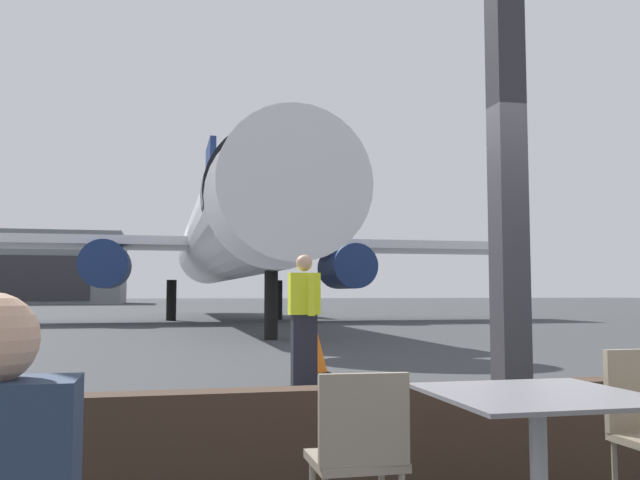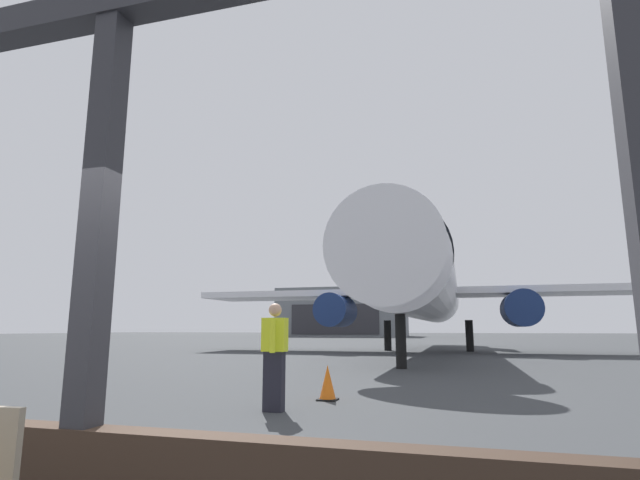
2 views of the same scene
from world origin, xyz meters
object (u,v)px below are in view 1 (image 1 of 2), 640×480
airplane (230,236)px  cafe_chair_aisle_right (359,449)px  traffic_cone (317,354)px  ground_crew_worker (304,318)px  distant_hangar (31,269)px  dining_table (538,453)px

airplane → cafe_chair_aisle_right: bearing=-94.2°
cafe_chair_aisle_right → traffic_cone: bearing=78.8°
airplane → traffic_cone: 19.49m
cafe_chair_aisle_right → ground_crew_worker: bearing=80.8°
ground_crew_worker → distant_hangar: (-16.35, 74.88, 3.05)m
dining_table → ground_crew_worker: 6.09m
ground_crew_worker → distant_hangar: bearing=102.3°
cafe_chair_aisle_right → airplane: 26.88m
cafe_chair_aisle_right → distant_hangar: size_ratio=0.04×
dining_table → cafe_chair_aisle_right: (-0.82, 0.11, 0.03)m
traffic_cone → distant_hangar: distant_hangar is taller
dining_table → airplane: (1.13, 26.74, 3.14)m
airplane → distant_hangar: size_ratio=1.50×
cafe_chair_aisle_right → traffic_cone: (1.48, 7.43, -0.24)m
dining_table → distant_hangar: bearing=101.3°
dining_table → airplane: airplane is taller
traffic_cone → distant_hangar: bearing=102.9°
cafe_chair_aisle_right → airplane: size_ratio=0.03×
dining_table → ground_crew_worker: size_ratio=0.54×
airplane → traffic_cone: airplane is taller
dining_table → cafe_chair_aisle_right: bearing=172.5°
dining_table → traffic_cone: 7.57m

